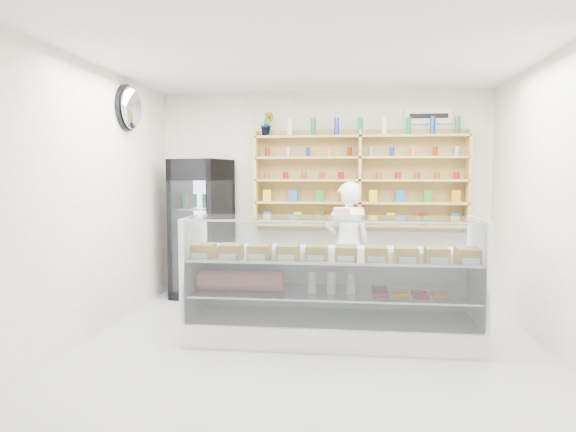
# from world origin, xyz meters

# --- Properties ---
(room) EXTENTS (5.00, 5.00, 5.00)m
(room) POSITION_xyz_m (0.00, 0.00, 1.40)
(room) COLOR silver
(room) RESTS_ON ground
(display_counter) EXTENTS (2.88, 0.86, 1.25)m
(display_counter) POSITION_xyz_m (0.20, 0.50, 0.35)
(display_counter) COLOR white
(display_counter) RESTS_ON floor
(shop_worker) EXTENTS (0.66, 0.52, 1.59)m
(shop_worker) POSITION_xyz_m (0.35, 1.82, 0.79)
(shop_worker) COLOR white
(shop_worker) RESTS_ON floor
(drinks_cooler) EXTENTS (0.82, 0.81, 1.88)m
(drinks_cooler) POSITION_xyz_m (-1.62, 2.14, 0.94)
(drinks_cooler) COLOR black
(drinks_cooler) RESTS_ON floor
(wall_shelving) EXTENTS (2.84, 0.28, 1.33)m
(wall_shelving) POSITION_xyz_m (0.50, 2.34, 1.59)
(wall_shelving) COLOR tan
(wall_shelving) RESTS_ON back_wall
(potted_plant) EXTENTS (0.19, 0.16, 0.32)m
(potted_plant) POSITION_xyz_m (-0.75, 2.34, 2.35)
(potted_plant) COLOR #1E6626
(potted_plant) RESTS_ON wall_shelving
(security_mirror) EXTENTS (0.15, 0.50, 0.50)m
(security_mirror) POSITION_xyz_m (-2.17, 1.20, 2.45)
(security_mirror) COLOR silver
(security_mirror) RESTS_ON left_wall
(wall_sign) EXTENTS (0.62, 0.03, 0.20)m
(wall_sign) POSITION_xyz_m (1.40, 2.47, 2.45)
(wall_sign) COLOR white
(wall_sign) RESTS_ON back_wall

